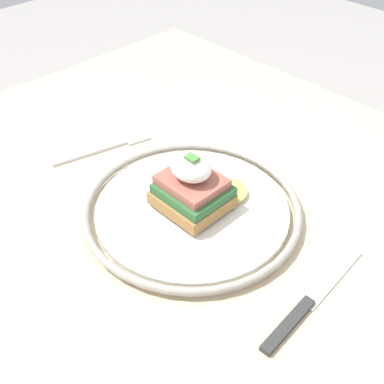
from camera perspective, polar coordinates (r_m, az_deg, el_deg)
The scene contains 5 objects.
dining_table at distance 0.69m, azimuth -3.24°, elevation -11.35°, with size 0.90×0.88×0.77m.
plate at distance 0.61m, azimuth 0.00°, elevation -1.96°, with size 0.28×0.28×0.02m.
sandwich at distance 0.58m, azimuth 0.11°, elevation 0.66°, with size 0.08×0.11×0.07m.
fork at distance 0.73m, azimuth -10.03°, elevation 5.23°, with size 0.05×0.15×0.00m.
knife at distance 0.53m, azimuth 13.45°, elevation -12.79°, with size 0.03×0.18×0.01m.
Camera 1 is at (0.33, -0.27, 1.19)m, focal length 45.00 mm.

